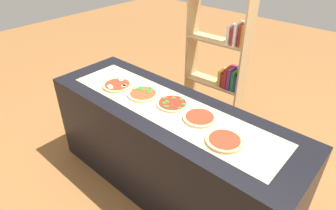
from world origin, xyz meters
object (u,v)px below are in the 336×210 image
(pizza_plain_3, at_px, (200,117))
(pizza_spinach_2, at_px, (172,103))
(bookshelf, at_px, (222,74))
(pizza_plain_4, at_px, (224,141))
(pizza_mozzarella_0, at_px, (117,85))
(pizza_spinach_1, at_px, (143,94))

(pizza_plain_3, bearing_deg, pizza_spinach_2, 176.62)
(pizza_spinach_2, bearing_deg, pizza_plain_3, -3.38)
(bookshelf, bearing_deg, pizza_spinach_2, -78.08)
(pizza_spinach_2, bearing_deg, pizza_plain_4, -12.28)
(pizza_mozzarella_0, xyz_separation_m, pizza_spinach_2, (0.57, 0.10, -0.00))
(pizza_mozzarella_0, height_order, bookshelf, bookshelf)
(pizza_mozzarella_0, relative_size, pizza_plain_4, 1.02)
(pizza_plain_3, xyz_separation_m, pizza_plain_4, (0.29, -0.11, 0.00))
(pizza_spinach_1, relative_size, pizza_plain_4, 1.03)
(pizza_spinach_2, relative_size, pizza_plain_3, 1.02)
(pizza_spinach_1, height_order, pizza_plain_3, pizza_spinach_1)
(pizza_spinach_2, xyz_separation_m, pizza_plain_3, (0.29, -0.02, 0.00))
(pizza_plain_4, distance_m, bookshelf, 1.54)
(pizza_plain_3, relative_size, pizza_plain_4, 0.99)
(pizza_mozzarella_0, xyz_separation_m, pizza_plain_4, (1.15, -0.02, 0.00))
(pizza_plain_3, height_order, pizza_plain_4, pizza_plain_4)
(pizza_spinach_1, height_order, bookshelf, bookshelf)
(bookshelf, bearing_deg, pizza_plain_3, -65.60)
(pizza_spinach_2, height_order, bookshelf, bookshelf)
(pizza_spinach_1, bearing_deg, pizza_plain_3, 3.22)
(pizza_mozzarella_0, relative_size, bookshelf, 0.17)
(pizza_mozzarella_0, relative_size, pizza_plain_3, 1.03)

